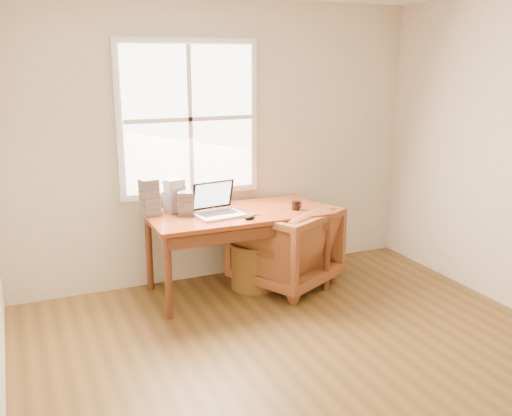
# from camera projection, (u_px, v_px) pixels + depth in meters

# --- Properties ---
(room_shell) EXTENTS (4.04, 4.54, 2.64)m
(room_shell) POSITION_uv_depth(u_px,v_px,m) (331.00, 187.00, 3.50)
(room_shell) COLOR brown
(room_shell) RESTS_ON ground
(desk) EXTENTS (1.60, 0.80, 0.04)m
(desk) POSITION_uv_depth(u_px,v_px,m) (237.00, 214.00, 5.12)
(desk) COLOR brown
(desk) RESTS_ON room_shell
(armchair) EXTENTS (1.11, 1.12, 0.76)m
(armchair) POSITION_uv_depth(u_px,v_px,m) (285.00, 246.00, 5.34)
(armchair) COLOR brown
(armchair) RESTS_ON room_shell
(wicker_stool) EXTENTS (0.47, 0.47, 0.43)m
(wicker_stool) POSITION_uv_depth(u_px,v_px,m) (254.00, 265.00, 5.31)
(wicker_stool) COLOR brown
(wicker_stool) RESTS_ON room_shell
(laptop) EXTENTS (0.48, 0.50, 0.32)m
(laptop) POSITION_uv_depth(u_px,v_px,m) (219.00, 199.00, 4.92)
(laptop) COLOR silver
(laptop) RESTS_ON desk
(mouse) EXTENTS (0.11, 0.07, 0.03)m
(mouse) POSITION_uv_depth(u_px,v_px,m) (249.00, 218.00, 4.86)
(mouse) COLOR black
(mouse) RESTS_ON desk
(coffee_mug) EXTENTS (0.10, 0.10, 0.08)m
(coffee_mug) POSITION_uv_depth(u_px,v_px,m) (296.00, 205.00, 5.16)
(coffee_mug) COLOR black
(coffee_mug) RESTS_ON desk
(cd_stack_a) EXTENTS (0.18, 0.17, 0.30)m
(cd_stack_a) POSITION_uv_depth(u_px,v_px,m) (175.00, 196.00, 5.06)
(cd_stack_a) COLOR #B2B6BE
(cd_stack_a) RESTS_ON desk
(cd_stack_b) EXTENTS (0.17, 0.16, 0.21)m
(cd_stack_b) POSITION_uv_depth(u_px,v_px,m) (186.00, 203.00, 4.97)
(cd_stack_b) COLOR #2A2B30
(cd_stack_b) RESTS_ON desk
(cd_stack_c) EXTENTS (0.17, 0.16, 0.33)m
(cd_stack_c) POSITION_uv_depth(u_px,v_px,m) (150.00, 198.00, 4.93)
(cd_stack_c) COLOR #9595A2
(cd_stack_c) RESTS_ON desk
(cd_stack_d) EXTENTS (0.15, 0.14, 0.18)m
(cd_stack_d) POSITION_uv_depth(u_px,v_px,m) (182.00, 199.00, 5.20)
(cd_stack_d) COLOR silver
(cd_stack_d) RESTS_ON desk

